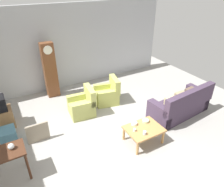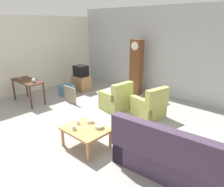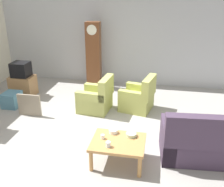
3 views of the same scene
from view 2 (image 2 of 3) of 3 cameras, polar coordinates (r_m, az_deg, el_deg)
name	(u,v)px [view 2 (image 2 of 3)]	position (r m, az deg, el deg)	size (l,w,h in m)	color
ground_plane	(95,128)	(5.67, -4.45, -9.15)	(10.40, 10.40, 0.00)	#999691
garage_door_wall	(168,53)	(7.99, 14.72, 10.54)	(8.40, 0.16, 3.20)	#ADAFB5
pegboard_wall_left	(27,55)	(8.85, -21.97, 9.50)	(0.12, 6.40, 2.88)	silver
couch_floral	(172,157)	(4.08, 15.68, -16.21)	(2.17, 1.06, 1.04)	#423347
armchair_olive_near	(116,100)	(6.68, 1.14, -1.84)	(0.86, 0.83, 0.92)	tan
armchair_olive_far	(150,107)	(6.28, 10.04, -3.50)	(0.93, 0.91, 0.92)	#B2B859
coffee_table_wood	(86,131)	(4.73, -7.01, -9.95)	(0.96, 0.76, 0.45)	#B27F47
console_table_dark	(27,84)	(7.71, -21.74, 2.48)	(1.30, 0.56, 0.79)	#472819
grandfather_clock	(136,67)	(8.07, 6.54, 7.00)	(0.44, 0.30, 2.05)	brown
tv_stand_cabinet	(81,83)	(8.70, -8.22, 2.80)	(0.68, 0.52, 0.59)	#997047
tv_crt	(81,71)	(8.58, -8.37, 6.06)	(0.48, 0.44, 0.42)	black
framed_picture_leaning	(70,95)	(7.40, -11.22, -0.34)	(0.60, 0.05, 0.56)	gray
storage_box_blue	(67,90)	(8.21, -12.02, 0.89)	(0.42, 0.48, 0.40)	teal
glass_dome_cloche	(34,80)	(7.33, -20.30, 3.35)	(0.13, 0.13, 0.13)	silver
cup_white_porcelain	(78,122)	(4.90, -9.09, -7.60)	(0.07, 0.07, 0.08)	white
cup_blue_rimmed	(74,128)	(4.66, -10.15, -8.98)	(0.08, 0.08, 0.10)	silver
bowl_white_stacked	(90,121)	(4.93, -5.83, -7.34)	(0.16, 0.16, 0.07)	white
bowl_shallow_green	(99,127)	(4.67, -3.43, -8.88)	(0.19, 0.19, 0.07)	#B2C69E
wine_glass_tall	(18,75)	(8.05, -24.02, 4.53)	(0.06, 0.06, 0.18)	silver
wine_glass_mid	(20,76)	(7.89, -23.42, 4.29)	(0.07, 0.07, 0.16)	silver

